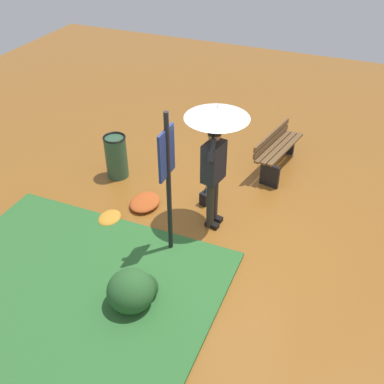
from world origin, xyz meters
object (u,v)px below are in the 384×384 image
Objects in this scene: park_bench at (277,150)px; trash_bin at (116,156)px; person_with_umbrella at (216,137)px; info_sign_post at (167,170)px; handbag at (208,196)px.

trash_bin is (-1.40, 2.67, 0.02)m from park_bench.
person_with_umbrella is 0.98m from info_sign_post.
info_sign_post reaches higher than handbag.
park_bench is 1.69× the size of trash_bin.
person_with_umbrella is at bearing -104.87° from trash_bin.
person_with_umbrella reaches higher than trash_bin.
info_sign_post reaches higher than person_with_umbrella.
person_with_umbrella is at bearing -149.20° from handbag.
info_sign_post is at bearing 158.35° from person_with_umbrella.
person_with_umbrella is at bearing 164.05° from park_bench.
trash_bin is (0.56, 2.11, -1.13)m from person_with_umbrella.
info_sign_post is at bearing 162.22° from park_bench.
trash_bin is (0.14, 1.86, 0.29)m from handbag.
person_with_umbrella is 5.53× the size of handbag.
info_sign_post reaches higher than park_bench.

